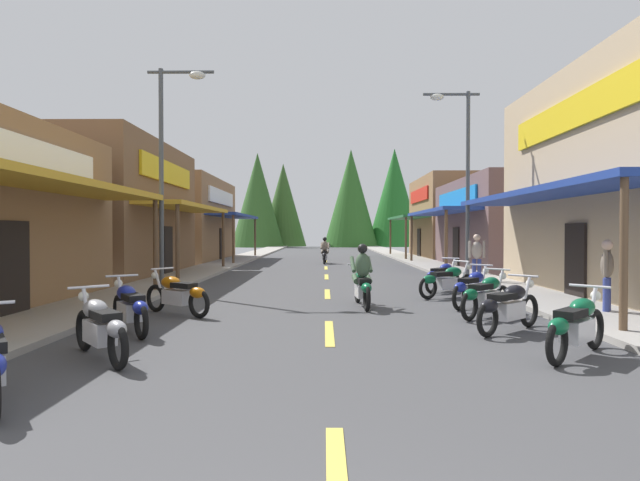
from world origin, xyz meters
name	(u,v)px	position (x,y,z in m)	size (l,w,h in m)	color
ground	(326,270)	(0.00, 24.01, -0.05)	(9.32, 78.02, 0.10)	#424244
sidewalk_left	(211,268)	(-5.73, 24.01, 0.06)	(2.13, 78.02, 0.12)	#9E9991
sidewalk_right	(441,268)	(5.73, 24.01, 0.06)	(2.13, 78.02, 0.12)	#9E9991
centerline_dashes	(326,264)	(0.00, 27.76, 0.01)	(0.16, 53.56, 0.01)	#E0C64C
storefront_left_middle	(73,210)	(-10.83, 20.29, 2.82)	(9.94, 9.47, 5.63)	brown
storefront_left_far	(163,220)	(-10.59, 31.81, 2.64)	(9.47, 10.61, 5.26)	olive
storefront_right_middle	(527,224)	(10.43, 25.20, 2.29)	(9.16, 10.30, 4.57)	brown
storefront_right_far	(479,218)	(11.07, 35.65, 2.88)	(10.42, 9.11, 5.76)	olive
streetlamp_left	(170,150)	(-4.78, 14.07, 4.37)	(2.01, 0.30, 6.82)	#474C51
streetlamp_right	(460,161)	(4.79, 16.94, 4.41)	(2.01, 0.30, 6.89)	#474C51
motorcycle_parked_right_0	(577,325)	(3.63, 5.99, 0.49)	(1.60, 1.57, 1.04)	black
motorcycle_parked_right_1	(509,306)	(3.32, 7.92, 0.49)	(1.67, 1.50, 1.04)	black
motorcycle_parked_right_2	(486,295)	(3.43, 9.62, 0.49)	(1.57, 1.60, 1.04)	black
motorcycle_parked_right_3	(472,287)	(3.56, 11.09, 0.49)	(1.46, 1.70, 1.04)	black
motorcycle_parked_right_4	(447,280)	(3.38, 12.94, 0.49)	(1.89, 1.18, 1.04)	black
motorcycle_parked_right_5	(442,276)	(3.60, 14.49, 0.49)	(1.47, 1.69, 1.04)	black
motorcycle_parked_left_1	(100,326)	(-3.34, 5.79, 0.49)	(1.48, 1.68, 1.04)	black
motorcycle_parked_left_2	(130,307)	(-3.66, 7.77, 0.49)	(1.32, 1.80, 1.04)	black
motorcycle_parked_left_3	(177,293)	(-3.38, 9.83, 0.49)	(1.80, 1.33, 1.04)	black
rider_cruising_lead	(362,281)	(0.84, 11.07, 0.66)	(0.60, 2.14, 1.57)	black
rider_cruising_trailing	(325,252)	(-0.06, 28.60, 0.66)	(0.60, 2.14, 1.57)	black
pedestrian_by_shop	(477,255)	(5.32, 16.69, 1.05)	(0.54, 0.36, 1.79)	#333F8C
pedestrian_browsing	(607,272)	(6.12, 9.73, 0.98)	(0.42, 0.48, 1.69)	#333F8C
treeline_backdrop	(329,200)	(0.57, 64.45, 6.00)	(24.24, 9.92, 12.66)	#2E5823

